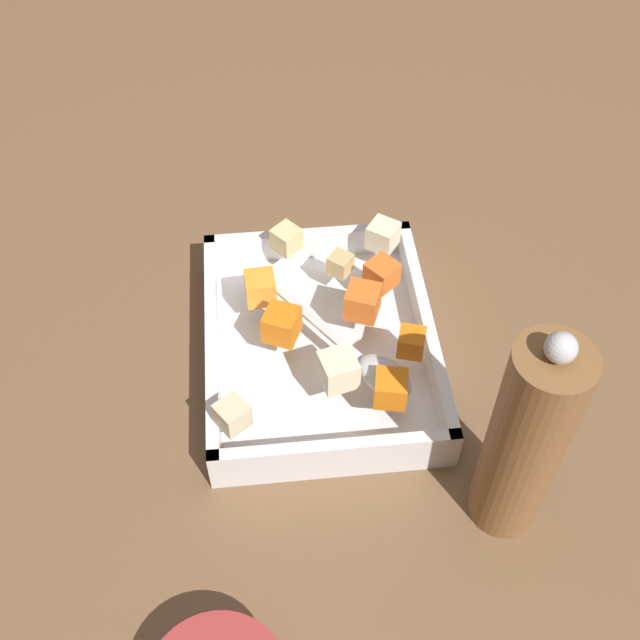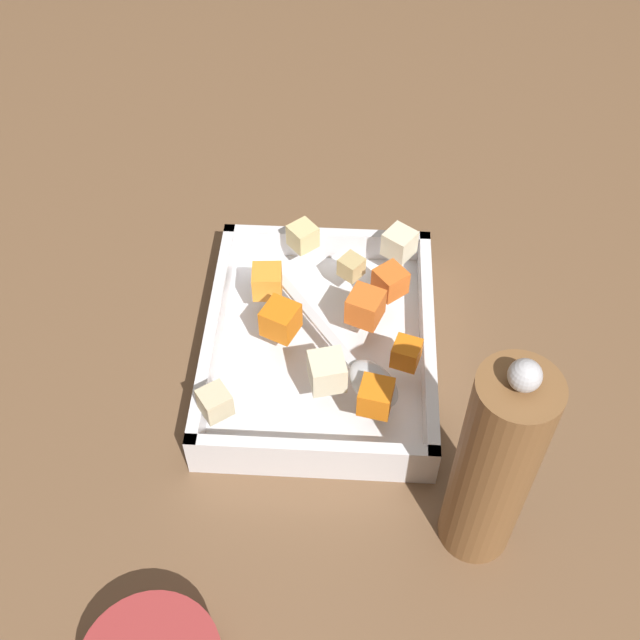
% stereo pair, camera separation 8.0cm
% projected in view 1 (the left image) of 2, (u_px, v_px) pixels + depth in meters
% --- Properties ---
extents(ground_plane, '(4.00, 4.00, 0.00)m').
position_uv_depth(ground_plane, '(300.00, 347.00, 0.86)').
color(ground_plane, brown).
extents(baking_dish, '(0.29, 0.24, 0.05)m').
position_uv_depth(baking_dish, '(320.00, 348.00, 0.84)').
color(baking_dish, silver).
rests_on(baking_dish, ground_plane).
extents(carrot_chunk_rim_edge, '(0.04, 0.04, 0.03)m').
position_uv_depth(carrot_chunk_rim_edge, '(382.00, 274.00, 0.84)').
color(carrot_chunk_rim_edge, orange).
rests_on(carrot_chunk_rim_edge, baking_dish).
extents(carrot_chunk_corner_se, '(0.03, 0.03, 0.03)m').
position_uv_depth(carrot_chunk_corner_se, '(260.00, 288.00, 0.82)').
color(carrot_chunk_corner_se, orange).
rests_on(carrot_chunk_corner_se, baking_dish).
extents(carrot_chunk_corner_ne, '(0.03, 0.03, 0.03)m').
position_uv_depth(carrot_chunk_corner_ne, '(411.00, 342.00, 0.78)').
color(carrot_chunk_corner_ne, orange).
rests_on(carrot_chunk_corner_ne, baking_dish).
extents(carrot_chunk_center, '(0.04, 0.04, 0.03)m').
position_uv_depth(carrot_chunk_center, '(363.00, 304.00, 0.81)').
color(carrot_chunk_center, orange).
rests_on(carrot_chunk_center, baking_dish).
extents(carrot_chunk_back_center, '(0.04, 0.04, 0.03)m').
position_uv_depth(carrot_chunk_back_center, '(391.00, 389.00, 0.74)').
color(carrot_chunk_back_center, orange).
rests_on(carrot_chunk_back_center, baking_dish).
extents(carrot_chunk_corner_nw, '(0.04, 0.04, 0.03)m').
position_uv_depth(carrot_chunk_corner_nw, '(282.00, 324.00, 0.79)').
color(carrot_chunk_corner_nw, orange).
rests_on(carrot_chunk_corner_nw, baking_dish).
extents(potato_chunk_corner_sw, '(0.04, 0.04, 0.03)m').
position_uv_depth(potato_chunk_corner_sw, '(338.00, 370.00, 0.75)').
color(potato_chunk_corner_sw, beige).
rests_on(potato_chunk_corner_sw, baking_dish).
extents(potato_chunk_near_left, '(0.04, 0.04, 0.03)m').
position_uv_depth(potato_chunk_near_left, '(383.00, 235.00, 0.88)').
color(potato_chunk_near_left, beige).
rests_on(potato_chunk_near_left, baking_dish).
extents(potato_chunk_far_right, '(0.03, 0.03, 0.02)m').
position_uv_depth(potato_chunk_far_right, '(340.00, 264.00, 0.85)').
color(potato_chunk_far_right, tan).
rests_on(potato_chunk_far_right, baking_dish).
extents(potato_chunk_under_handle, '(0.04, 0.04, 0.03)m').
position_uv_depth(potato_chunk_under_handle, '(232.00, 415.00, 0.73)').
color(potato_chunk_under_handle, beige).
rests_on(potato_chunk_under_handle, baking_dish).
extents(potato_chunk_far_left, '(0.04, 0.04, 0.03)m').
position_uv_depth(potato_chunk_far_left, '(286.00, 239.00, 0.87)').
color(potato_chunk_far_left, '#E0CC89').
rests_on(potato_chunk_far_left, baking_dish).
extents(serving_spoon, '(0.18, 0.14, 0.02)m').
position_uv_depth(serving_spoon, '(375.00, 368.00, 0.76)').
color(serving_spoon, silver).
rests_on(serving_spoon, baking_dish).
extents(pepper_mill, '(0.06, 0.06, 0.25)m').
position_uv_depth(pepper_mill, '(526.00, 441.00, 0.65)').
color(pepper_mill, brown).
rests_on(pepper_mill, ground_plane).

